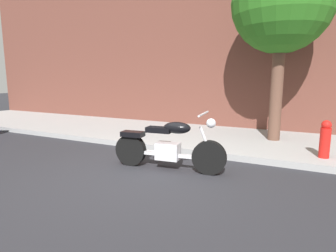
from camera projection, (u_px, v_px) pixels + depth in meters
ground_plane at (145, 175)px, 5.06m from camera, size 60.00×60.00×0.00m
sidewalk at (205, 138)px, 7.95m from camera, size 22.10×3.40×0.14m
building_facade at (228, 11)px, 9.03m from camera, size 22.10×0.50×7.72m
motorcycle at (168, 147)px, 5.32m from camera, size 2.21×0.70×1.12m
street_tree at (282, 4)px, 6.80m from camera, size 2.43×2.43×4.75m
fire_hydrant at (325, 142)px, 5.63m from camera, size 0.20×0.20×0.91m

